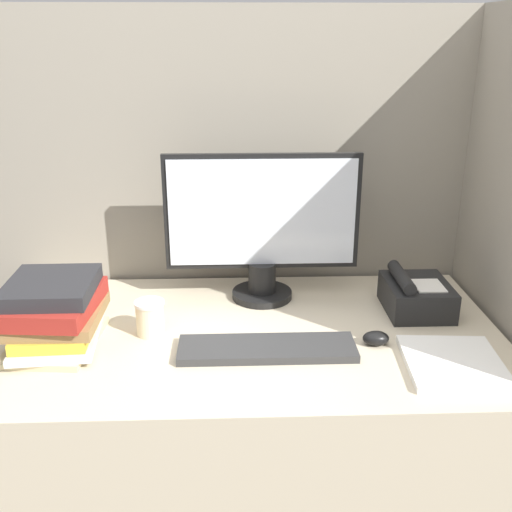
# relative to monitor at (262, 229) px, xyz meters

# --- Properties ---
(cubicle_panel_rear) EXTENTS (1.75, 0.04, 1.56)m
(cubicle_panel_rear) POSITION_rel_monitor_xyz_m (-0.05, 0.19, -0.17)
(cubicle_panel_rear) COLOR gray
(cubicle_panel_rear) RESTS_ON ground_plane
(cubicle_panel_right) EXTENTS (0.04, 0.82, 1.56)m
(cubicle_panel_right) POSITION_rel_monitor_xyz_m (0.66, -0.20, -0.17)
(cubicle_panel_right) COLOR gray
(cubicle_panel_right) RESTS_ON ground_plane
(desk) EXTENTS (1.35, 0.76, 0.73)m
(desk) POSITION_rel_monitor_xyz_m (-0.05, -0.23, -0.58)
(desk) COLOR beige
(desk) RESTS_ON ground_plane
(monitor) EXTENTS (0.56, 0.18, 0.43)m
(monitor) POSITION_rel_monitor_xyz_m (0.00, 0.00, 0.00)
(monitor) COLOR black
(monitor) RESTS_ON desk
(keyboard) EXTENTS (0.44, 0.13, 0.02)m
(keyboard) POSITION_rel_monitor_xyz_m (-0.00, -0.33, -0.20)
(keyboard) COLOR #333333
(keyboard) RESTS_ON desk
(mouse) EXTENTS (0.07, 0.05, 0.04)m
(mouse) POSITION_rel_monitor_xyz_m (0.28, -0.31, -0.20)
(mouse) COLOR black
(mouse) RESTS_ON desk
(coffee_cup) EXTENTS (0.08, 0.08, 0.09)m
(coffee_cup) POSITION_rel_monitor_xyz_m (-0.30, -0.23, -0.17)
(coffee_cup) COLOR beige
(coffee_cup) RESTS_ON desk
(book_stack) EXTENTS (0.24, 0.30, 0.17)m
(book_stack) POSITION_rel_monitor_xyz_m (-0.54, -0.27, -0.13)
(book_stack) COLOR #C6B78C
(book_stack) RESTS_ON desk
(desk_telephone) EXTENTS (0.18, 0.21, 0.12)m
(desk_telephone) POSITION_rel_monitor_xyz_m (0.43, -0.11, -0.17)
(desk_telephone) COLOR black
(desk_telephone) RESTS_ON desk
(paper_pile) EXTENTS (0.24, 0.26, 0.02)m
(paper_pile) POSITION_rel_monitor_xyz_m (0.44, -0.42, -0.21)
(paper_pile) COLOR white
(paper_pile) RESTS_ON desk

